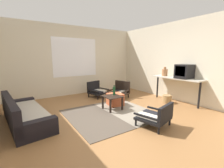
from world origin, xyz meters
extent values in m
plane|color=olive|center=(0.00, 0.00, 0.00)|extent=(7.80, 7.80, 0.00)
cube|color=beige|center=(0.00, 3.06, 1.35)|extent=(5.60, 0.12, 2.70)
cube|color=white|center=(0.00, 3.00, 1.49)|extent=(1.78, 0.01, 1.49)
cube|color=beige|center=(2.66, 0.30, 1.35)|extent=(0.12, 6.60, 2.70)
cube|color=#4C4238|center=(-0.60, 0.34, 0.01)|extent=(1.10, 2.04, 0.01)
cube|color=gray|center=(0.50, 0.34, 0.01)|extent=(1.10, 2.04, 0.01)
cube|color=black|center=(-1.97, 0.97, 0.10)|extent=(0.95, 2.09, 0.21)
cube|color=#B2A899|center=(-1.94, 0.97, 0.26)|extent=(0.83, 1.90, 0.10)
cube|color=black|center=(-2.28, 0.94, 0.37)|extent=(0.36, 2.03, 0.53)
cube|color=black|center=(-2.07, 1.88, 0.18)|extent=(0.75, 0.26, 0.36)
cube|color=black|center=(-1.87, 0.05, 0.18)|extent=(0.75, 0.26, 0.36)
cube|color=black|center=(0.18, 0.62, 0.39)|extent=(0.49, 0.49, 0.02)
cube|color=black|center=(-0.02, 0.82, 0.19)|extent=(0.04, 0.04, 0.38)
cube|color=black|center=(0.38, 0.82, 0.19)|extent=(0.04, 0.04, 0.38)
cube|color=black|center=(-0.02, 0.41, 0.19)|extent=(0.04, 0.04, 0.38)
cube|color=black|center=(0.38, 0.41, 0.19)|extent=(0.04, 0.04, 0.38)
cylinder|color=black|center=(0.83, 1.92, 0.07)|extent=(0.04, 0.04, 0.14)
cylinder|color=black|center=(0.33, 1.79, 0.07)|extent=(0.04, 0.04, 0.14)
cylinder|color=black|center=(0.70, 2.42, 0.07)|extent=(0.04, 0.04, 0.14)
cylinder|color=black|center=(0.20, 2.28, 0.07)|extent=(0.04, 0.04, 0.14)
cube|color=black|center=(0.52, 2.10, 0.16)|extent=(0.74, 0.73, 0.05)
cube|color=beige|center=(0.62, 2.11, 0.22)|extent=(0.33, 0.56, 0.06)
cube|color=black|center=(0.42, 2.06, 0.22)|extent=(0.33, 0.56, 0.06)
cube|color=black|center=(0.45, 2.36, 0.38)|extent=(0.60, 0.22, 0.39)
cube|color=black|center=(0.79, 2.18, 0.28)|extent=(0.20, 0.58, 0.04)
cube|color=black|center=(0.24, 2.03, 0.28)|extent=(0.20, 0.58, 0.04)
cylinder|color=black|center=(0.01, -0.57, 0.08)|extent=(0.04, 0.04, 0.15)
cylinder|color=black|center=(0.54, -0.43, 0.08)|extent=(0.04, 0.04, 0.15)
cylinder|color=black|center=(0.14, -1.09, 0.08)|extent=(0.04, 0.04, 0.15)
cylinder|color=black|center=(0.67, -0.95, 0.08)|extent=(0.04, 0.04, 0.15)
cube|color=black|center=(0.34, -0.76, 0.18)|extent=(0.76, 0.75, 0.05)
cube|color=beige|center=(0.23, -0.77, 0.23)|extent=(0.34, 0.59, 0.06)
cube|color=black|center=(0.44, -0.71, 0.23)|extent=(0.34, 0.59, 0.06)
cube|color=black|center=(0.41, -1.03, 0.37)|extent=(0.63, 0.22, 0.33)
cube|color=black|center=(0.06, -0.83, 0.29)|extent=(0.19, 0.61, 0.04)
cube|color=black|center=(0.63, -0.69, 0.29)|extent=(0.19, 0.61, 0.04)
cylinder|color=black|center=(0.93, 1.19, 0.07)|extent=(0.04, 0.04, 0.14)
cylinder|color=black|center=(0.73, 1.69, 0.07)|extent=(0.04, 0.04, 0.14)
cylinder|color=black|center=(1.41, 1.38, 0.07)|extent=(0.04, 0.04, 0.14)
cylinder|color=black|center=(1.21, 1.88, 0.07)|extent=(0.04, 0.04, 0.14)
cube|color=black|center=(1.07, 1.53, 0.17)|extent=(0.78, 0.80, 0.05)
cube|color=beige|center=(1.09, 1.43, 0.22)|extent=(0.57, 0.39, 0.06)
cube|color=black|center=(1.01, 1.63, 0.22)|extent=(0.57, 0.39, 0.06)
cube|color=black|center=(1.32, 1.63, 0.40)|extent=(0.30, 0.60, 0.41)
cube|color=black|center=(1.18, 1.26, 0.28)|extent=(0.57, 0.26, 0.04)
cube|color=black|center=(0.96, 1.80, 0.28)|extent=(0.57, 0.26, 0.04)
cube|color=#BC5633|center=(0.47, 0.90, 0.19)|extent=(0.50, 0.50, 0.37)
cube|color=beige|center=(2.36, 0.05, 0.82)|extent=(0.46, 1.66, 0.04)
cylinder|color=black|center=(2.36, -0.72, 0.40)|extent=(0.06, 0.06, 0.80)
cylinder|color=black|center=(2.36, 0.82, 0.40)|extent=(0.06, 0.06, 0.80)
cube|color=black|center=(2.36, -0.19, 1.06)|extent=(0.48, 0.42, 0.44)
cube|color=black|center=(2.12, -0.19, 1.08)|extent=(0.01, 0.33, 0.31)
cylinder|color=#A87047|center=(2.36, 0.54, 0.96)|extent=(0.20, 0.20, 0.24)
cylinder|color=#A87047|center=(2.36, 0.54, 1.12)|extent=(0.08, 0.08, 0.08)
cylinder|color=#194723|center=(0.31, 0.72, 0.51)|extent=(0.07, 0.07, 0.23)
cylinder|color=#194723|center=(0.31, 0.72, 0.66)|extent=(0.03, 0.03, 0.06)
cylinder|color=#9E7A4C|center=(2.07, 0.17, 0.13)|extent=(0.29, 0.29, 0.25)
camera|label=1|loc=(-2.17, -2.91, 1.51)|focal=24.42mm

